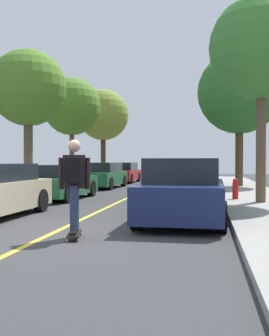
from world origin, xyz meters
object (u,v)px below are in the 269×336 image
at_px(street_tree_left_nearest, 28,89).
at_px(parked_car_right_near, 192,181).
at_px(parked_car_right_farthest, 198,172).
at_px(street_tree_right_nearest, 261,48).
at_px(skateboarder, 74,180).
at_px(parked_car_right_far, 196,175).
at_px(parked_car_right_nearest, 184,191).
at_px(parked_car_left_far, 101,175).
at_px(street_tree_right_near, 239,92).
at_px(fire_hydrant, 235,189).
at_px(street_tree_left_near, 72,107).
at_px(skateboard, 74,234).
at_px(street_tree_left_far, 103,115).
at_px(parked_car_left_near, 59,182).
at_px(parked_car_left_farthest, 122,173).

bearing_deg(street_tree_left_nearest, parked_car_right_near, -9.20).
xyz_separation_m(parked_car_right_farthest, street_tree_right_nearest, (2.21, -15.35, 4.26)).
xyz_separation_m(street_tree_right_nearest, skateboarder, (-4.07, -6.27, -3.87)).
distance_m(parked_car_right_near, parked_car_right_far, 6.80).
bearing_deg(parked_car_right_nearest, parked_car_left_far, 112.76).
xyz_separation_m(street_tree_left_nearest, street_tree_right_near, (9.35, 4.99, 0.38)).
relative_size(parked_car_right_far, fire_hydrant, 5.87).
xyz_separation_m(parked_car_right_near, street_tree_right_nearest, (2.21, -2.65, 4.27)).
relative_size(parked_car_right_near, street_tree_left_near, 0.73).
xyz_separation_m(street_tree_left_nearest, fire_hydrant, (8.64, -2.83, -4.09)).
relative_size(parked_car_left_far, parked_car_right_far, 1.07).
bearing_deg(skateboard, parked_car_right_nearest, 53.79).
distance_m(parked_car_left_far, street_tree_right_nearest, 11.60).
bearing_deg(parked_car_left_far, street_tree_right_nearest, -48.52).
xyz_separation_m(parked_car_left_far, street_tree_left_far, (-2.21, 9.48, 4.22)).
height_order(parked_car_right_farthest, street_tree_left_far, street_tree_left_far).
height_order(parked_car_right_farthest, skateboard, parked_car_right_farthest).
xyz_separation_m(parked_car_left_near, parked_car_left_farthest, (-0.00, 12.32, 0.02)).
bearing_deg(street_tree_left_near, fire_hydrant, -46.05).
height_order(parked_car_right_nearest, parked_car_right_near, parked_car_right_nearest).
distance_m(parked_car_right_nearest, parked_car_right_near, 6.33).
height_order(parked_car_left_near, skateboard, parked_car_left_near).
bearing_deg(parked_car_right_nearest, street_tree_right_near, 79.96).
distance_m(parked_car_right_far, fire_hydrant, 8.61).
bearing_deg(street_tree_left_far, parked_car_right_far, -48.64).
bearing_deg(street_tree_right_nearest, street_tree_left_near, 133.26).
distance_m(parked_car_right_nearest, parked_car_right_far, 13.13).
height_order(street_tree_left_nearest, fire_hydrant, street_tree_left_nearest).
distance_m(parked_car_left_far, skateboard, 14.65).
relative_size(parked_car_right_nearest, parked_car_right_farthest, 1.00).
xyz_separation_m(parked_car_left_near, parked_car_right_near, (4.93, 1.12, 0.03)).
xyz_separation_m(parked_car_right_near, street_tree_right_near, (2.21, 6.14, 4.29)).
bearing_deg(street_tree_left_far, parked_car_left_far, -76.88).
relative_size(parked_car_left_near, street_tree_left_near, 0.71).
bearing_deg(street_tree_left_far, skateboard, -77.52).
xyz_separation_m(street_tree_left_nearest, street_tree_left_far, (0.00, 13.75, 0.30)).
distance_m(parked_car_left_near, parked_car_right_farthest, 14.68).
distance_m(parked_car_right_far, street_tree_left_nearest, 9.91).
bearing_deg(fire_hydrant, parked_car_right_nearest, -107.88).
relative_size(parked_car_left_far, parked_car_right_near, 0.99).
height_order(street_tree_left_near, street_tree_right_nearest, street_tree_right_nearest).
bearing_deg(parked_car_right_far, skateboard, -96.80).
bearing_deg(street_tree_left_nearest, skateboard, -62.32).
bearing_deg(street_tree_right_nearest, skateboarder, -123.01).
relative_size(parked_car_left_farthest, street_tree_left_far, 0.64).
relative_size(parked_car_right_near, skateboarder, 2.60).
relative_size(street_tree_right_near, skateboard, 8.05).
distance_m(parked_car_left_near, skateboarder, 8.39).
height_order(parked_car_left_farthest, parked_car_right_far, parked_car_right_far).
relative_size(parked_car_right_nearest, parked_car_right_far, 1.07).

